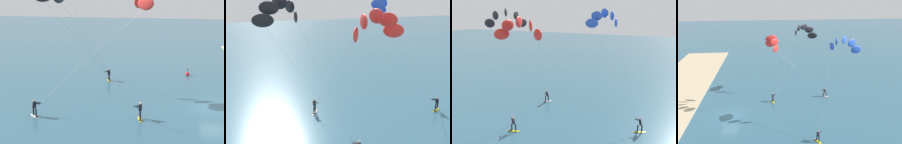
% 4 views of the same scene
% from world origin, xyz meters
% --- Properties ---
extents(ground_plane, '(240.00, 240.00, 0.00)m').
position_xyz_m(ground_plane, '(0.00, 0.00, 0.00)').
color(ground_plane, '#2D566B').
extents(kitesurfer_nearshore, '(5.55, 11.57, 12.20)m').
position_xyz_m(kitesurfer_nearshore, '(-3.47, 7.59, 10.57)').
color(kitesurfer_nearshore, white).
rests_on(kitesurfer_nearshore, ground).
extents(kitesurfer_mid_water, '(8.25, 8.67, 13.01)m').
position_xyz_m(kitesurfer_mid_water, '(-9.29, 12.93, 11.33)').
color(kitesurfer_mid_water, yellow).
rests_on(kitesurfer_mid_water, ground).
extents(kitesurfer_far_out, '(8.29, 7.11, 12.94)m').
position_xyz_m(kitesurfer_far_out, '(2.44, 16.82, 11.28)').
color(kitesurfer_far_out, yellow).
rests_on(kitesurfer_far_out, ground).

